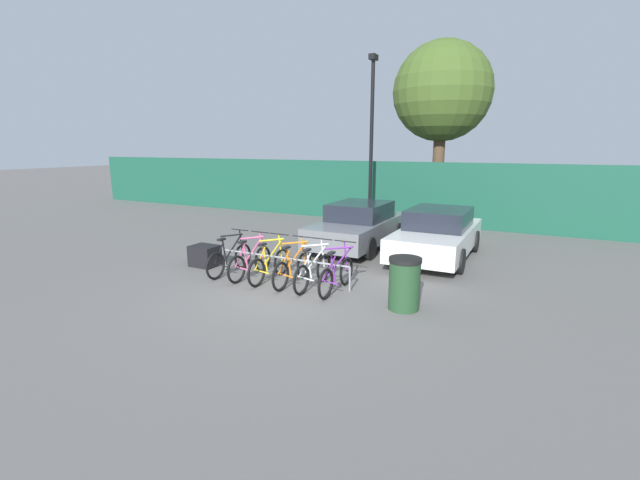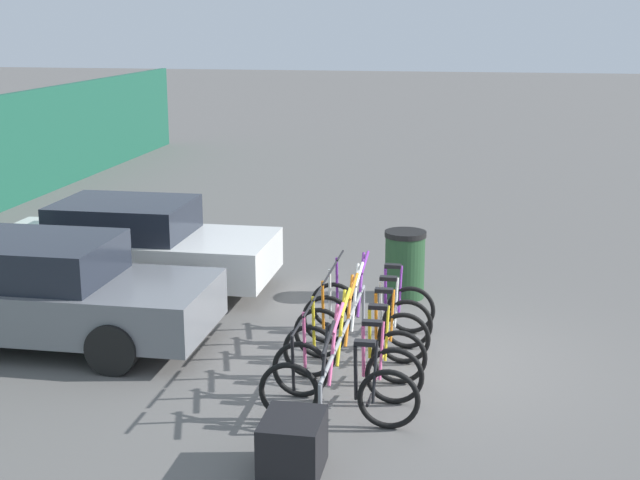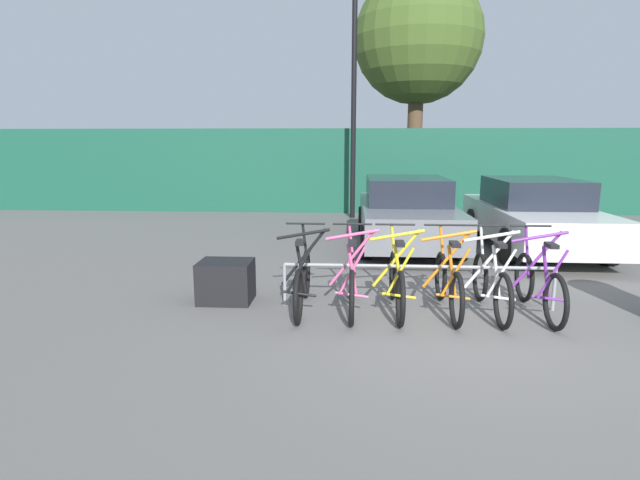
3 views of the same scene
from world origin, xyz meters
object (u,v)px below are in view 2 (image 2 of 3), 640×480
(bicycle_white, at_px, (367,318))
(car_grey, at_px, (42,292))
(bike_rack, at_px, (345,333))
(bicycle_yellow, at_px, (354,350))
(car_white, at_px, (131,246))
(cargo_crate, at_px, (293,445))
(bicycle_orange, at_px, (361,332))
(bicycle_purple, at_px, (372,304))
(bicycle_black, at_px, (338,391))
(trash_bin, at_px, (405,264))
(bicycle_pink, at_px, (347,369))

(bicycle_white, bearing_deg, car_grey, 98.92)
(car_grey, bearing_deg, bike_rack, -93.81)
(bicycle_yellow, relative_size, car_white, 0.39)
(cargo_crate, bearing_deg, bicycle_orange, -5.27)
(bicycle_purple, bearing_deg, bike_rack, 172.25)
(bike_rack, height_order, car_grey, car_grey)
(cargo_crate, bearing_deg, bicycle_purple, -3.82)
(bicycle_black, bearing_deg, bicycle_purple, -0.89)
(bicycle_yellow, xyz_separation_m, bicycle_purple, (1.74, 0.00, 0.00))
(bicycle_orange, relative_size, trash_bin, 1.66)
(bicycle_pink, bearing_deg, cargo_crate, 172.95)
(bicycle_black, distance_m, bicycle_purple, 2.92)
(bicycle_black, height_order, bicycle_orange, same)
(bicycle_black, bearing_deg, car_grey, 66.57)
(bike_rack, relative_size, bicycle_white, 2.03)
(bicycle_purple, xyz_separation_m, trash_bin, (1.59, -0.31, 0.14))
(bicycle_yellow, relative_size, cargo_crate, 2.44)
(bicycle_yellow, height_order, car_white, car_white)
(bicycle_pink, bearing_deg, bicycle_white, 1.93)
(bicycle_black, height_order, bicycle_pink, same)
(bicycle_pink, bearing_deg, bicycle_orange, 1.93)
(bicycle_yellow, distance_m, bicycle_purple, 1.74)
(bike_rack, height_order, car_white, car_white)
(bike_rack, distance_m, bicycle_yellow, 0.33)
(bicycle_yellow, xyz_separation_m, car_grey, (0.55, 4.17, 0.31))
(car_grey, bearing_deg, bicycle_orange, -88.73)
(bike_rack, xyz_separation_m, bicycle_purple, (1.46, -0.15, -0.11))
(bicycle_black, xyz_separation_m, trash_bin, (4.52, -0.31, 0.14))
(bike_rack, bearing_deg, car_grey, 86.19)
(bicycle_white, bearing_deg, bike_rack, 170.97)
(car_grey, bearing_deg, bicycle_pink, -104.88)
(bicycle_yellow, relative_size, bicycle_white, 1.00)
(bike_rack, xyz_separation_m, bicycle_yellow, (-0.28, -0.15, -0.11))
(bicycle_yellow, distance_m, bicycle_white, 1.16)
(bicycle_purple, bearing_deg, bicycle_orange, 178.06)
(trash_bin, bearing_deg, car_white, 94.16)
(bicycle_pink, bearing_deg, trash_bin, -2.58)
(bicycle_pink, height_order, bicycle_orange, same)
(bicycle_black, height_order, cargo_crate, bicycle_black)
(bicycle_white, relative_size, bicycle_purple, 1.00)
(trash_bin, bearing_deg, bicycle_pink, 175.49)
(car_white, height_order, trash_bin, car_white)
(bicycle_yellow, relative_size, bicycle_purple, 1.00)
(car_grey, distance_m, cargo_crate, 4.81)
(bike_rack, relative_size, car_grey, 0.79)
(car_grey, distance_m, car_white, 2.49)
(bicycle_pink, distance_m, car_white, 5.34)
(bicycle_black, bearing_deg, trash_bin, -4.77)
(bicycle_yellow, height_order, bicycle_orange, same)
(bicycle_black, relative_size, trash_bin, 1.66)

